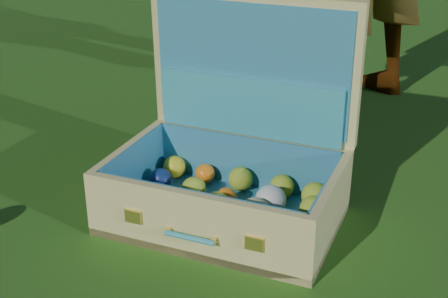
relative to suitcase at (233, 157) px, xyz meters
The scene contains 2 objects.
ground 0.16m from the suitcase, 54.93° to the right, with size 60.00×60.00×0.00m, color #215114.
suitcase is the anchor object (origin of this frame).
Camera 1 is at (-0.07, -1.24, 0.76)m, focal length 50.00 mm.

